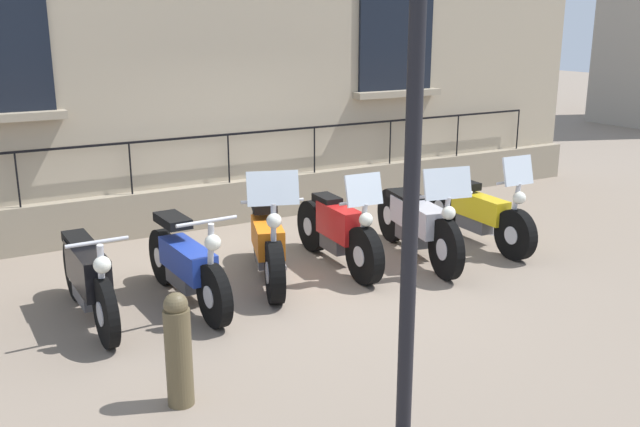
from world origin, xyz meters
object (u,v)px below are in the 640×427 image
motorcycle_orange (268,245)px  motorcycle_red (338,232)px  motorcycle_silver (418,223)px  bollard (178,349)px  lamppost (416,50)px  motorcycle_yellow (478,214)px  motorcycle_blue (187,266)px  motorcycle_black (88,279)px

motorcycle_orange → motorcycle_red: motorcycle_orange is taller
motorcycle_silver → bollard: bearing=-63.0°
lamppost → motorcycle_orange: bearing=168.2°
motorcycle_silver → lamppost: (3.45, -2.73, 2.27)m
motorcycle_silver → motorcycle_yellow: (-0.09, 1.08, -0.05)m
motorcycle_blue → lamppost: (3.47, 0.26, 2.33)m
motorcycle_orange → bollard: 2.76m
motorcycle_blue → motorcycle_orange: (-0.19, 1.03, 0.02)m
motorcycle_silver → bollard: (1.90, -3.73, -0.00)m
motorcycle_blue → lamppost: bearing=4.4°
motorcycle_blue → lamppost: size_ratio=0.50×
motorcycle_black → lamppost: (3.52, 1.26, 2.30)m
motorcycle_orange → bollard: (2.12, -1.77, 0.03)m
motorcycle_black → motorcycle_yellow: motorcycle_yellow is taller
motorcycle_silver → motorcycle_orange: bearing=-96.2°
motorcycle_yellow → motorcycle_black: bearing=-89.8°
motorcycle_orange → lamppost: (3.66, -0.76, 2.31)m
motorcycle_blue → motorcycle_silver: motorcycle_silver is taller
motorcycle_blue → bollard: 2.06m
motorcycle_silver → lamppost: 4.95m
motorcycle_red → lamppost: (3.69, -1.72, 2.31)m
motorcycle_blue → motorcycle_yellow: motorcycle_yellow is taller
motorcycle_blue → bollard: bearing=-21.0°
motorcycle_orange → motorcycle_silver: bearing=83.8°
motorcycle_blue → motorcycle_silver: bearing=89.5°
motorcycle_orange → motorcycle_red: 0.95m
motorcycle_red → bollard: size_ratio=2.16×
motorcycle_silver → bollard: size_ratio=2.41×
motorcycle_blue → motorcycle_red: bearing=96.1°
motorcycle_red → bollard: bearing=-51.8°
motorcycle_silver → lamppost: size_ratio=0.55×
motorcycle_orange → motorcycle_silver: motorcycle_orange is taller
motorcycle_red → motorcycle_silver: motorcycle_silver is taller
motorcycle_red → motorcycle_yellow: 2.10m
lamppost → motorcycle_blue: bearing=-175.6°
motorcycle_yellow → bollard: bearing=-67.5°
motorcycle_black → lamppost: size_ratio=0.49×
motorcycle_black → motorcycle_silver: bearing=89.0°
motorcycle_orange → motorcycle_yellow: 3.05m
motorcycle_blue → bollard: motorcycle_blue is taller
bollard → motorcycle_yellow: bearing=112.5°
motorcycle_yellow → motorcycle_blue: bearing=-89.1°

